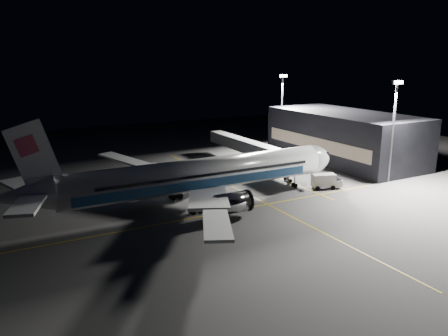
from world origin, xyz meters
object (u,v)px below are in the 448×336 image
safety_cone_c (190,193)px  floodlight_mast_south (394,123)px  baggage_tug (165,183)px  safety_cone_b (185,181)px  jet_bridge (253,148)px  airliner (195,176)px  floodlight_mast_north (282,105)px  safety_cone_a (194,180)px  service_truck (326,181)px

safety_cone_c → floodlight_mast_south: bearing=-16.7°
floodlight_mast_south → safety_cone_c: size_ratio=32.65×
baggage_tug → safety_cone_c: baggage_tug is taller
baggage_tug → safety_cone_c: 7.12m
safety_cone_b → jet_bridge: bearing=13.5°
airliner → baggage_tug: size_ratio=22.10×
floodlight_mast_north → safety_cone_a: (-35.14, -18.24, -12.06)m
service_truck → safety_cone_b: bearing=162.8°
baggage_tug → airliner: bearing=-96.2°
jet_bridge → floodlight_mast_south: (18.00, -24.07, 7.79)m
safety_cone_b → safety_cone_c: safety_cone_c is taller
jet_bridge → floodlight_mast_north: bearing=37.7°
safety_cone_c → safety_cone_a: bearing=60.6°
floodlight_mast_south → safety_cone_a: size_ratio=33.44×
floodlight_mast_north → service_truck: floodlight_mast_north is taller
jet_bridge → safety_cone_a: size_ratio=55.57×
service_truck → safety_cone_a: service_truck is taller
airliner → safety_cone_a: 15.74m
airliner → floodlight_mast_north: (41.08, 31.99, 7.21)m
safety_cone_a → safety_cone_c: safety_cone_c is taller
service_truck → safety_cone_a: (-20.63, 17.23, -1.27)m
safety_cone_b → baggage_tug: bearing=-170.1°
service_truck → baggage_tug: service_truck is taller
service_truck → safety_cone_b: 28.30m
service_truck → baggage_tug: (-27.31, 16.10, -0.74)m
safety_cone_b → safety_cone_c: bearing=-107.7°
floodlight_mast_south → safety_cone_c: bearing=163.3°
safety_cone_c → airliner: bearing=-104.4°
floodlight_mast_south → safety_cone_b: 43.65m
airliner → jet_bridge: bearing=38.0°
baggage_tug → floodlight_mast_north: bearing=15.3°
service_truck → safety_cone_a: 26.91m
floodlight_mast_north → safety_cone_a: bearing=-152.6°
floodlight_mast_south → safety_cone_b: (-37.15, 19.46, -12.09)m
service_truck → floodlight_mast_north: bearing=87.4°
floodlight_mast_south → safety_cone_a: floodlight_mast_south is taller
safety_cone_c → floodlight_mast_north: bearing=33.4°
floodlight_mast_north → jet_bridge: bearing=-142.3°
safety_cone_a → floodlight_mast_north: bearing=27.4°
airliner → safety_cone_b: bearing=73.7°
jet_bridge → floodlight_mast_north: (18.00, 13.93, 7.79)m
safety_cone_b → safety_cone_c: size_ratio=0.90×
baggage_tug → safety_cone_b: size_ratio=4.90×
safety_cone_b → airliner: bearing=-106.3°
jet_bridge → floodlight_mast_north: size_ratio=1.66×
floodlight_mast_north → safety_cone_b: 43.25m
safety_cone_a → service_truck: bearing=-39.9°
jet_bridge → safety_cone_c: jet_bridge is taller
baggage_tug → safety_cone_b: 4.77m
service_truck → safety_cone_a: bearing=159.8°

